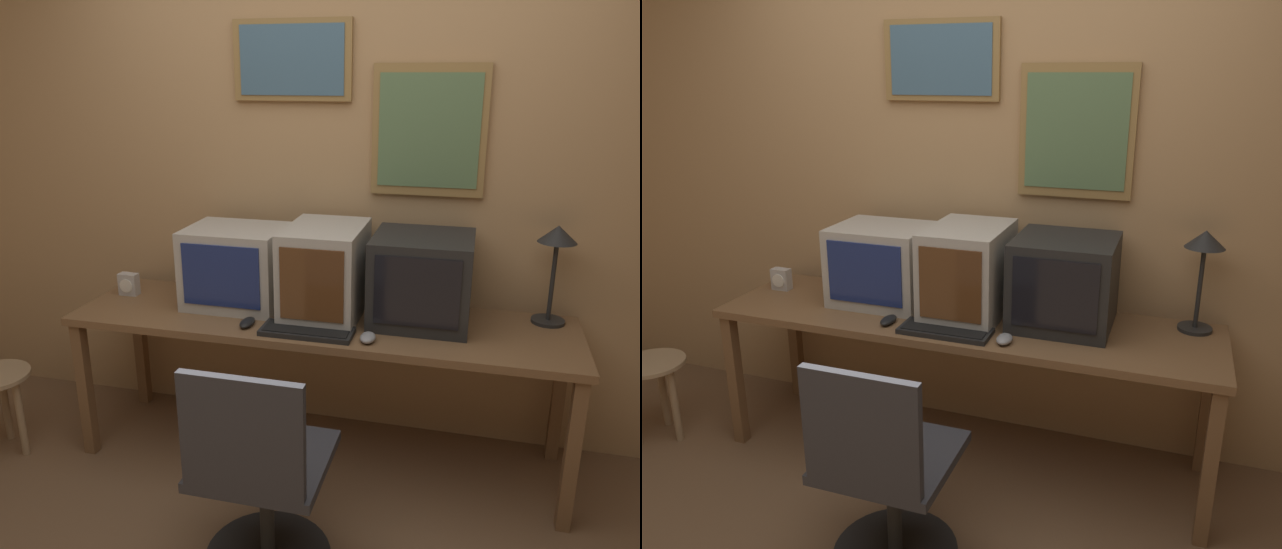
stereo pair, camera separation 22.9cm
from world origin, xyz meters
The scene contains 11 objects.
wall_back centered at (0.00, 1.48, 1.31)m, with size 8.00×0.08×2.60m.
desk centered at (0.00, 1.10, 0.66)m, with size 2.32×0.62×0.73m.
monitor_left centered at (-0.44, 1.18, 0.92)m, with size 0.46×0.39×0.38m.
monitor_center centered at (0.01, 1.15, 0.94)m, with size 0.34×0.48×0.42m.
monitor_right centered at (0.45, 1.18, 0.93)m, with size 0.44×0.44×0.40m.
keyboard_main centered at (-0.01, 0.90, 0.74)m, with size 0.41×0.16×0.03m.
mouse_near_keyboard centered at (0.26, 0.88, 0.75)m, with size 0.07×0.10×0.04m.
mouse_far_corner centered at (-0.29, 0.92, 0.75)m, with size 0.06×0.12×0.03m.
desk_clock centered at (-1.03, 1.16, 0.79)m, with size 0.10×0.06×0.11m.
desk_lamp centered at (1.02, 1.30, 1.08)m, with size 0.17×0.17×0.45m.
office_chair centered at (-0.02, 0.30, 0.39)m, with size 0.49×0.49×0.89m.
Camera 1 is at (0.68, -1.51, 1.81)m, focal length 35.00 mm.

